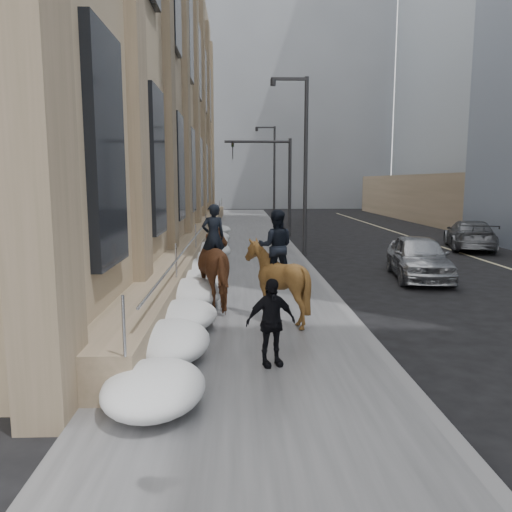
% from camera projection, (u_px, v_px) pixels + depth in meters
% --- Properties ---
extents(ground, '(140.00, 140.00, 0.00)m').
position_uv_depth(ground, '(248.00, 364.00, 9.33)').
color(ground, black).
rests_on(ground, ground).
extents(sidewalk, '(5.00, 80.00, 0.12)m').
position_uv_depth(sidewalk, '(243.00, 269.00, 19.21)').
color(sidewalk, '#4C4C4F').
rests_on(sidewalk, ground).
extents(curb, '(0.24, 80.00, 0.12)m').
position_uv_depth(curb, '(311.00, 269.00, 19.30)').
color(curb, slate).
rests_on(curb, ground).
extents(lane_line, '(0.15, 70.00, 0.01)m').
position_uv_depth(lane_line, '(510.00, 269.00, 19.58)').
color(lane_line, '#BFB78C').
rests_on(lane_line, ground).
extents(limestone_building, '(6.10, 44.00, 18.00)m').
position_uv_depth(limestone_building, '(146.00, 81.00, 27.57)').
color(limestone_building, '#998664').
rests_on(limestone_building, ground).
extents(bg_building_mid, '(30.00, 12.00, 28.00)m').
position_uv_depth(bg_building_mid, '(269.00, 102.00, 66.72)').
color(bg_building_mid, slate).
rests_on(bg_building_mid, ground).
extents(bg_building_far, '(24.00, 12.00, 20.00)m').
position_uv_depth(bg_building_far, '(201.00, 140.00, 78.82)').
color(bg_building_far, gray).
rests_on(bg_building_far, ground).
extents(streetlight_mid, '(1.71, 0.24, 8.00)m').
position_uv_depth(streetlight_mid, '(302.00, 155.00, 22.59)').
color(streetlight_mid, '#2D2D30').
rests_on(streetlight_mid, ground).
extents(streetlight_far, '(1.71, 0.24, 8.00)m').
position_uv_depth(streetlight_far, '(273.00, 168.00, 42.36)').
color(streetlight_far, '#2D2D30').
rests_on(streetlight_far, ground).
extents(traffic_signal, '(4.10, 0.22, 6.00)m').
position_uv_depth(traffic_signal, '(275.00, 172.00, 30.56)').
color(traffic_signal, '#2D2D30').
rests_on(traffic_signal, ground).
extents(snow_bank, '(1.70, 18.10, 0.76)m').
position_uv_depth(snow_bank, '(202.00, 267.00, 17.23)').
color(snow_bank, white).
rests_on(snow_bank, sidewalk).
extents(mounted_horse_left, '(1.83, 2.66, 2.69)m').
position_uv_depth(mounted_horse_left, '(220.00, 265.00, 13.18)').
color(mounted_horse_left, '#462715').
rests_on(mounted_horse_left, sidewalk).
extents(mounted_horse_right, '(1.65, 1.83, 2.62)m').
position_uv_depth(mounted_horse_right, '(276.00, 276.00, 11.72)').
color(mounted_horse_right, '#4D3216').
rests_on(mounted_horse_right, sidewalk).
extents(pedestrian, '(1.00, 0.65, 1.59)m').
position_uv_depth(pedestrian, '(271.00, 322.00, 8.86)').
color(pedestrian, black).
rests_on(pedestrian, sidewalk).
extents(car_silver, '(2.48, 4.74, 1.54)m').
position_uv_depth(car_silver, '(419.00, 257.00, 17.53)').
color(car_silver, '#A7A9AE').
rests_on(car_silver, ground).
extents(car_grey, '(3.41, 5.46, 1.48)m').
position_uv_depth(car_grey, '(470.00, 235.00, 25.18)').
color(car_grey, '#595C61').
rests_on(car_grey, ground).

